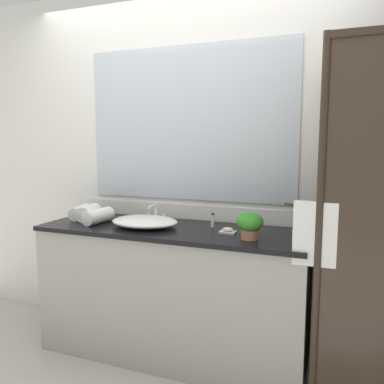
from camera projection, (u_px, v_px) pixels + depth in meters
ground_plane at (172, 354)px, 2.69m from camera, size 8.00×8.00×0.00m
wall_back_with_mirror at (190, 164)px, 2.84m from camera, size 4.40×0.06×2.60m
vanity_cabinet at (172, 292)px, 2.64m from camera, size 1.80×0.58×0.90m
sink_basin at (145, 221)px, 2.62m from camera, size 0.46×0.35×0.07m
faucet at (155, 216)px, 2.77m from camera, size 0.17×0.13×0.13m
potted_plant at (250, 224)px, 2.27m from camera, size 0.16×0.16×0.16m
soap_dish at (228, 231)px, 2.44m from camera, size 0.10×0.07×0.04m
amenity_bottle_shampoo at (294, 235)px, 2.22m from camera, size 0.02×0.02×0.08m
amenity_bottle_lotion at (213, 220)px, 2.60m from camera, size 0.03×0.03×0.09m
rolled_towel_near_edge at (81, 212)px, 2.89m from camera, size 0.14×0.24×0.10m
rolled_towel_middle at (89, 213)px, 2.80m from camera, size 0.14×0.21×0.12m
rolled_towel_far_edge at (98, 216)px, 2.72m from camera, size 0.14×0.24×0.10m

